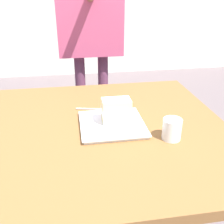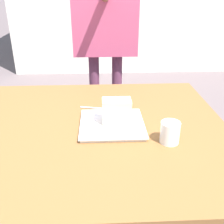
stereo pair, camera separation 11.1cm
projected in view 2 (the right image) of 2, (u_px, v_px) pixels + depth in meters
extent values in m
cylinder|color=brown|center=(175.00, 144.00, 1.75)|extent=(0.07, 0.07, 0.71)
cube|color=brown|center=(70.00, 131.00, 1.15)|extent=(1.34, 1.03, 0.04)
cube|color=white|center=(112.00, 125.00, 1.14)|extent=(0.26, 0.26, 0.01)
cube|color=white|center=(112.00, 123.00, 1.14)|extent=(0.27, 0.27, 0.00)
cube|color=beige|center=(117.00, 118.00, 1.14)|extent=(0.12, 0.07, 0.04)
cube|color=white|center=(117.00, 111.00, 1.12)|extent=(0.12, 0.07, 0.03)
sphere|color=red|center=(112.00, 108.00, 1.15)|extent=(0.01, 0.01, 0.01)
sphere|color=red|center=(116.00, 108.00, 1.16)|extent=(0.01, 0.01, 0.01)
cube|color=beige|center=(117.00, 104.00, 1.11)|extent=(0.12, 0.07, 0.04)
cube|color=white|center=(117.00, 100.00, 1.10)|extent=(0.12, 0.07, 0.00)
cylinder|color=silver|center=(95.00, 108.00, 1.30)|extent=(0.14, 0.04, 0.01)
cube|color=silver|center=(112.00, 109.00, 1.28)|extent=(0.03, 0.03, 0.01)
cylinder|color=white|center=(170.00, 132.00, 1.01)|extent=(0.07, 0.07, 0.08)
cylinder|color=black|center=(171.00, 124.00, 1.00)|extent=(0.06, 0.06, 0.00)
cylinder|color=#5D3049|center=(95.00, 106.00, 2.14)|extent=(0.08, 0.08, 0.83)
cylinder|color=#5D3049|center=(117.00, 105.00, 2.15)|extent=(0.08, 0.08, 0.83)
cube|color=#B7476B|center=(105.00, 11.00, 1.84)|extent=(0.45, 0.19, 0.59)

